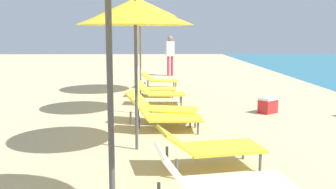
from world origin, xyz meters
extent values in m
cylinder|color=#4C4C51|center=(-0.65, 6.61, 1.17)|extent=(0.05, 0.05, 2.34)
cube|color=white|center=(0.60, 7.59, 0.25)|extent=(1.26, 0.82, 0.04)
cube|color=white|center=(-0.12, 7.48, 0.48)|extent=(0.42, 0.68, 0.43)
cylinder|color=#59595E|center=(1.03, 7.94, 0.12)|extent=(0.04, 0.04, 0.23)
cylinder|color=#4C4C51|center=(-0.64, 9.80, 1.01)|extent=(0.05, 0.05, 2.02)
cone|color=yellow|center=(-0.64, 9.80, 2.20)|extent=(1.84, 1.84, 0.37)
cube|color=yellow|center=(0.04, 11.01, 0.26)|extent=(1.03, 0.66, 0.04)
cube|color=yellow|center=(-0.60, 11.00, 0.46)|extent=(0.30, 0.66, 0.38)
cylinder|color=#59595E|center=(0.46, 11.29, 0.12)|extent=(0.04, 0.04, 0.24)
cylinder|color=#59595E|center=(0.46, 10.73, 0.12)|extent=(0.04, 0.04, 0.24)
cylinder|color=#59595E|center=(-0.68, 11.28, 0.12)|extent=(0.04, 0.04, 0.24)
cylinder|color=#59595E|center=(-0.68, 10.73, 0.12)|extent=(0.04, 0.04, 0.24)
cube|color=yellow|center=(0.64, 8.89, 0.29)|extent=(1.18, 0.87, 0.04)
cube|color=yellow|center=(-0.06, 8.74, 0.45)|extent=(0.52, 0.74, 0.31)
cylinder|color=#59595E|center=(1.00, 9.25, 0.14)|extent=(0.04, 0.04, 0.27)
cylinder|color=#59595E|center=(1.12, 8.69, 0.14)|extent=(0.04, 0.04, 0.27)
cylinder|color=#59595E|center=(-0.16, 9.01, 0.14)|extent=(0.04, 0.04, 0.27)
cylinder|color=#59595E|center=(-0.04, 8.46, 0.14)|extent=(0.04, 0.04, 0.27)
cylinder|color=silver|center=(-0.79, 12.75, 1.13)|extent=(0.05, 0.05, 2.27)
cone|color=yellow|center=(-0.79, 12.75, 2.48)|extent=(1.86, 1.86, 0.43)
cube|color=yellow|center=(-0.07, 13.94, 0.28)|extent=(0.97, 0.63, 0.04)
cube|color=yellow|center=(-0.71, 13.95, 0.42)|extent=(0.37, 0.62, 0.27)
cylinder|color=#59595E|center=(0.32, 14.19, 0.13)|extent=(0.04, 0.04, 0.26)
cylinder|color=#59595E|center=(0.31, 13.68, 0.13)|extent=(0.04, 0.04, 0.26)
cylinder|color=#59595E|center=(-0.73, 14.21, 0.13)|extent=(0.04, 0.04, 0.26)
cylinder|color=#59595E|center=(-0.74, 13.70, 0.13)|extent=(0.04, 0.04, 0.26)
cube|color=yellow|center=(-0.03, 11.68, 0.30)|extent=(1.24, 0.92, 0.04)
cube|color=yellow|center=(-0.73, 11.83, 0.49)|extent=(0.49, 0.75, 0.38)
cylinder|color=#59595E|center=(0.48, 11.87, 0.14)|extent=(0.04, 0.04, 0.28)
cylinder|color=#59595E|center=(0.35, 11.29, 0.14)|extent=(0.04, 0.04, 0.28)
cylinder|color=#59595E|center=(-0.74, 12.14, 0.14)|extent=(0.04, 0.04, 0.28)
cylinder|color=#59595E|center=(-0.87, 11.56, 0.14)|extent=(0.04, 0.04, 0.28)
cylinder|color=olive|center=(-0.88, 16.18, 1.14)|extent=(0.05, 0.05, 2.28)
cone|color=yellow|center=(-0.88, 16.18, 2.50)|extent=(2.38, 2.38, 0.45)
sphere|color=olive|center=(-0.88, 16.18, 2.76)|extent=(0.06, 0.06, 0.06)
cube|color=yellow|center=(-0.09, 17.18, 0.25)|extent=(1.02, 0.74, 0.04)
cube|color=yellow|center=(-0.70, 17.29, 0.40)|extent=(0.43, 0.63, 0.29)
cylinder|color=#59595E|center=(0.31, 17.35, 0.11)|extent=(0.04, 0.04, 0.23)
cylinder|color=#59595E|center=(0.22, 16.87, 0.11)|extent=(0.04, 0.04, 0.23)
cylinder|color=#59595E|center=(-0.69, 17.53, 0.11)|extent=(0.04, 0.04, 0.23)
cylinder|color=#59595E|center=(-0.77, 17.06, 0.11)|extent=(0.04, 0.04, 0.23)
cube|color=yellow|center=(-0.23, 15.26, 0.23)|extent=(0.97, 0.72, 0.04)
cube|color=yellow|center=(-0.84, 15.30, 0.38)|extent=(0.36, 0.68, 0.30)
cylinder|color=#59595E|center=(0.15, 15.51, 0.10)|extent=(0.04, 0.04, 0.21)
cylinder|color=#59595E|center=(0.11, 14.96, 0.10)|extent=(0.04, 0.04, 0.21)
cylinder|color=#59595E|center=(-0.85, 15.58, 0.10)|extent=(0.04, 0.04, 0.21)
cylinder|color=#59595E|center=(-0.89, 15.03, 0.10)|extent=(0.04, 0.04, 0.21)
cylinder|color=#D8334C|center=(0.12, 21.15, 0.44)|extent=(0.11, 0.11, 0.88)
cylinder|color=#D8334C|center=(0.29, 21.19, 0.44)|extent=(0.11, 0.11, 0.88)
cube|color=silver|center=(0.21, 21.17, 1.22)|extent=(0.40, 0.29, 0.66)
sphere|color=#9E704C|center=(0.21, 21.17, 1.67)|extent=(0.24, 0.24, 0.24)
cube|color=red|center=(2.32, 12.72, 0.16)|extent=(0.50, 0.49, 0.32)
cube|color=white|center=(2.32, 12.72, 0.35)|extent=(0.51, 0.49, 0.06)
camera|label=1|loc=(-0.25, 3.55, 1.88)|focal=42.00mm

